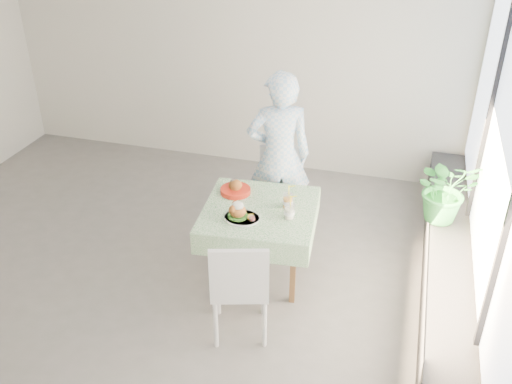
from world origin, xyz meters
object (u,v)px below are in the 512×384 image
(cafe_table, at_px, (260,233))
(chair_far, at_px, (281,211))
(diner, at_px, (279,157))
(main_dish, at_px, (240,213))
(potted_plant, at_px, (446,189))
(juice_cup_orange, at_px, (288,201))
(chair_near, at_px, (240,303))

(cafe_table, bearing_deg, chair_far, 85.95)
(diner, distance_m, main_dish, 1.00)
(chair_far, distance_m, potted_plant, 1.70)
(main_dish, xyz_separation_m, juice_cup_orange, (0.38, 0.31, 0.01))
(diner, bearing_deg, potted_plant, 156.11)
(chair_far, bearing_deg, juice_cup_orange, -71.61)
(chair_near, bearing_deg, potted_plant, 43.70)
(chair_far, distance_m, juice_cup_orange, 0.81)
(main_dish, xyz_separation_m, potted_plant, (1.80, 0.91, 0.04))
(main_dish, height_order, potted_plant, potted_plant)
(cafe_table, xyz_separation_m, main_dish, (-0.13, -0.22, 0.34))
(diner, bearing_deg, chair_far, 107.93)
(chair_far, bearing_deg, cafe_table, -94.05)
(main_dish, bearing_deg, diner, 83.11)
(cafe_table, distance_m, chair_far, 0.71)
(diner, relative_size, main_dish, 5.49)
(chair_far, distance_m, chair_near, 1.54)
(chair_near, relative_size, main_dish, 2.98)
(diner, xyz_separation_m, potted_plant, (1.68, -0.07, -0.08))
(chair_far, height_order, chair_near, chair_near)
(chair_far, relative_size, potted_plant, 1.48)
(chair_near, bearing_deg, cafe_table, 94.52)
(juice_cup_orange, xyz_separation_m, potted_plant, (1.42, 0.60, 0.03))
(cafe_table, distance_m, juice_cup_orange, 0.44)
(juice_cup_orange, height_order, potted_plant, potted_plant)
(diner, height_order, potted_plant, diner)
(main_dish, relative_size, potted_plant, 0.50)
(chair_far, bearing_deg, diner, 129.29)
(cafe_table, bearing_deg, diner, 90.60)
(chair_near, distance_m, diner, 1.72)
(main_dish, bearing_deg, chair_near, -72.74)
(diner, distance_m, juice_cup_orange, 0.73)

